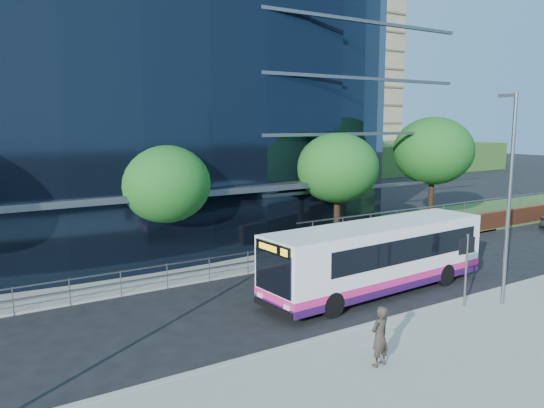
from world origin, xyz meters
TOP-DOWN VIEW (x-y plane):
  - ground at (0.00, 0.00)m, footprint 200.00×200.00m
  - pavement_near at (0.00, -5.00)m, footprint 80.00×8.00m
  - kerb at (0.00, -1.00)m, footprint 80.00×0.25m
  - yellow_line_outer at (0.00, -0.80)m, footprint 80.00×0.08m
  - yellow_line_inner at (0.00, -0.65)m, footprint 80.00×0.08m
  - far_forecourt at (-6.00, 11.00)m, footprint 50.00×8.00m
  - grass_verge at (24.00, 11.00)m, footprint 36.00×8.00m
  - glass_office at (-4.00, 20.85)m, footprint 44.00×23.10m
  - retaining_wall at (20.00, 7.30)m, footprint 34.00×0.40m
  - guard_railings at (-8.00, 7.00)m, footprint 24.00×0.05m
  - apartment_block at (32.00, 57.21)m, footprint 60.00×42.00m
  - street_sign at (4.50, -1.59)m, footprint 0.85×0.09m
  - tree_far_b at (-3.00, 9.50)m, footprint 4.29×4.29m
  - tree_far_c at (7.00, 9.00)m, footprint 4.62×4.62m
  - tree_far_d at (16.00, 10.00)m, footprint 5.28×5.28m
  - tree_dist_e at (24.00, 40.00)m, footprint 4.62×4.62m
  - tree_dist_f at (40.00, 42.00)m, footprint 4.29×4.29m
  - streetlight_east at (6.00, -2.17)m, footprint 0.15×0.77m
  - city_bus at (3.31, 1.78)m, footprint 10.89×3.04m
  - pedestrian_b at (-1.75, -3.50)m, footprint 0.69×0.50m

SIDE VIEW (x-z plane):
  - ground at x=0.00m, z-range 0.00..0.00m
  - yellow_line_outer at x=0.00m, z-range 0.00..0.01m
  - yellow_line_inner at x=0.00m, z-range 0.00..0.01m
  - far_forecourt at x=-6.00m, z-range 0.00..0.10m
  - grass_verge at x=24.00m, z-range 0.00..0.12m
  - pavement_near at x=0.00m, z-range 0.00..0.15m
  - kerb at x=0.00m, z-range 0.00..0.16m
  - retaining_wall at x=20.00m, z-range -0.44..1.67m
  - guard_railings at x=-8.00m, z-range 0.27..1.37m
  - pedestrian_b at x=-1.75m, z-range 0.15..1.92m
  - city_bus at x=3.31m, z-range 0.09..3.00m
  - street_sign at x=4.50m, z-range 0.75..3.55m
  - tree_far_b at x=-3.00m, z-range 1.19..7.23m
  - tree_dist_f at x=40.00m, z-range 1.19..7.23m
  - streetlight_east at x=6.00m, z-range 0.44..8.44m
  - tree_far_c at x=7.00m, z-range 1.28..7.79m
  - tree_dist_e at x=24.00m, z-range 1.28..7.79m
  - tree_far_d at x=16.00m, z-range 1.47..8.91m
  - glass_office at x=-4.00m, z-range 0.00..16.00m
  - apartment_block at x=32.00m, z-range -3.89..26.11m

